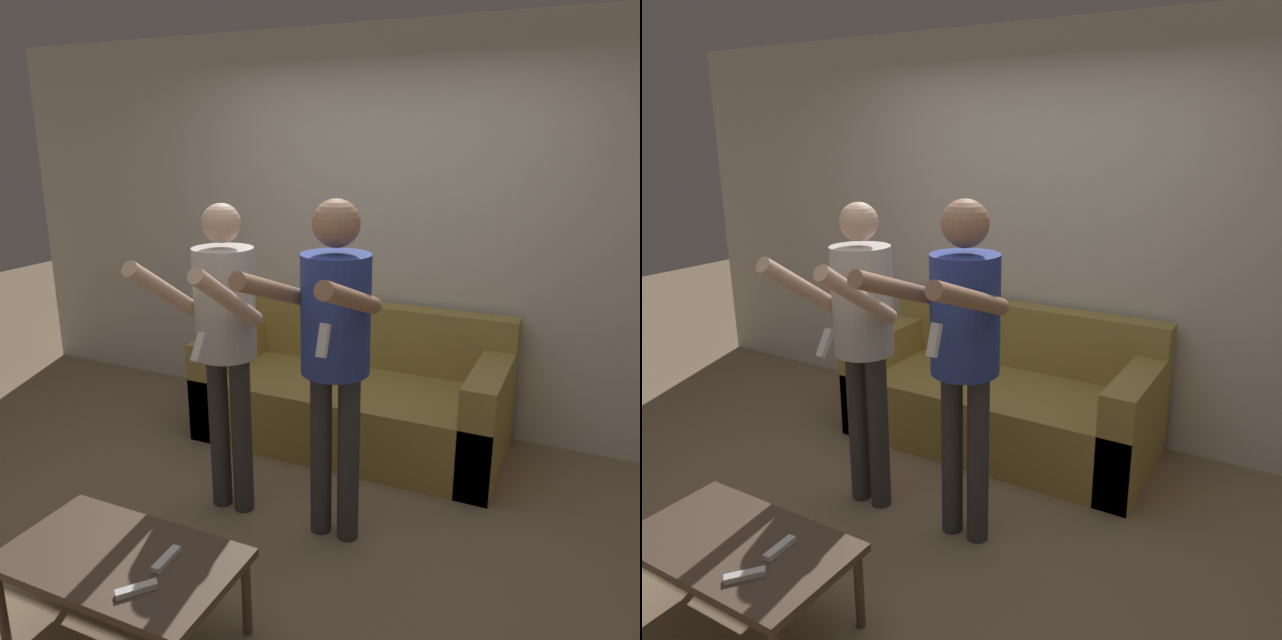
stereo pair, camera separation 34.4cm
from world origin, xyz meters
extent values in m
plane|color=#937A5B|center=(0.00, 0.00, 0.00)|extent=(14.00, 14.00, 0.00)
cube|color=silver|center=(0.00, 1.65, 1.35)|extent=(6.40, 0.06, 2.70)
cube|color=#AD9347|center=(-0.07, 1.14, 0.22)|extent=(2.00, 0.88, 0.44)
cube|color=#AD9347|center=(-0.07, 1.50, 0.66)|extent=(2.00, 0.16, 0.44)
cube|color=#AD9347|center=(-0.97, 1.14, 0.34)|extent=(0.20, 0.88, 0.68)
cube|color=#AD9347|center=(0.84, 1.14, 0.34)|extent=(0.20, 0.88, 0.68)
cylinder|color=#383838|center=(-0.45, 0.15, 0.45)|extent=(0.11, 0.11, 0.89)
cylinder|color=#383838|center=(-0.30, 0.15, 0.45)|extent=(0.11, 0.11, 0.89)
cylinder|color=silver|center=(-0.37, 0.15, 1.18)|extent=(0.31, 0.31, 0.57)
sphere|color=beige|center=(-0.37, 0.15, 1.59)|extent=(0.20, 0.20, 0.20)
cylinder|color=beige|center=(-0.55, -0.09, 1.27)|extent=(0.08, 0.53, 0.39)
cylinder|color=beige|center=(-0.20, -0.09, 1.27)|extent=(0.08, 0.53, 0.39)
cube|color=white|center=(-0.20, -0.33, 1.12)|extent=(0.04, 0.10, 0.12)
cylinder|color=#383838|center=(0.17, 0.15, 0.45)|extent=(0.11, 0.11, 0.90)
cylinder|color=#383838|center=(0.32, 0.15, 0.45)|extent=(0.11, 0.11, 0.90)
cylinder|color=#2D429E|center=(0.24, 0.15, 1.19)|extent=(0.33, 0.33, 0.58)
sphere|color=#A87A5B|center=(0.24, 0.15, 1.62)|extent=(0.22, 0.22, 0.22)
cylinder|color=#A87A5B|center=(0.05, -0.13, 1.35)|extent=(0.08, 0.58, 0.27)
cylinder|color=#A87A5B|center=(0.43, -0.13, 1.35)|extent=(0.08, 0.58, 0.27)
cube|color=white|center=(0.43, -0.41, 1.26)|extent=(0.04, 0.07, 0.13)
cube|color=brown|center=(-0.25, -0.86, 0.38)|extent=(0.95, 0.54, 0.04)
cylinder|color=brown|center=(-0.69, -0.63, 0.18)|extent=(0.04, 0.04, 0.36)
cylinder|color=brown|center=(0.18, -0.63, 0.18)|extent=(0.04, 0.04, 0.36)
cube|color=white|center=(-0.05, -0.99, 0.41)|extent=(0.12, 0.14, 0.02)
cube|color=white|center=(-0.06, -0.81, 0.41)|extent=(0.04, 0.15, 0.02)
camera|label=1|loc=(1.35, -2.45, 2.00)|focal=35.00mm
camera|label=2|loc=(1.65, -2.29, 2.00)|focal=35.00mm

